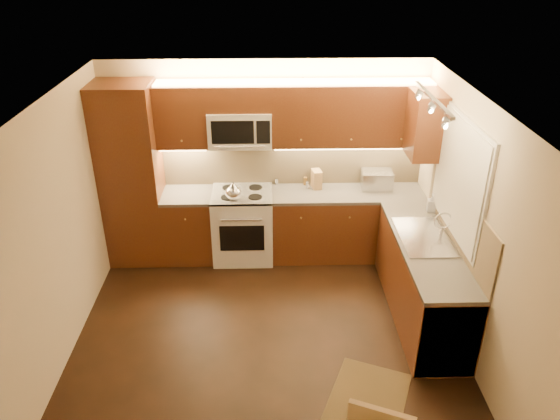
{
  "coord_description": "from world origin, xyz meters",
  "views": [
    {
      "loc": [
        0.03,
        -4.41,
        3.82
      ],
      "look_at": [
        0.15,
        0.55,
        1.25
      ],
      "focal_mm": 34.51,
      "sensor_mm": 36.0,
      "label": 1
    }
  ],
  "objects_px": {
    "microwave": "(240,128)",
    "sink": "(425,231)",
    "stove": "(243,225)",
    "toaster_oven": "(377,179)",
    "knife_block": "(316,179)",
    "soap_bottle": "(432,203)",
    "kettle": "(233,191)"
  },
  "relations": [
    {
      "from": "microwave",
      "to": "sink",
      "type": "relative_size",
      "value": 0.88
    },
    {
      "from": "stove",
      "to": "toaster_oven",
      "type": "xyz_separation_m",
      "value": [
        1.71,
        0.15,
        0.56
      ]
    },
    {
      "from": "knife_block",
      "to": "soap_bottle",
      "type": "xyz_separation_m",
      "value": [
        1.29,
        -0.69,
        -0.01
      ]
    },
    {
      "from": "microwave",
      "to": "stove",
      "type": "bearing_deg",
      "value": -90.0
    },
    {
      "from": "stove",
      "to": "microwave",
      "type": "relative_size",
      "value": 1.21
    },
    {
      "from": "stove",
      "to": "soap_bottle",
      "type": "distance_m",
      "value": 2.36
    },
    {
      "from": "toaster_oven",
      "to": "microwave",
      "type": "bearing_deg",
      "value": -177.92
    },
    {
      "from": "stove",
      "to": "kettle",
      "type": "bearing_deg",
      "value": -117.38
    },
    {
      "from": "microwave",
      "to": "sink",
      "type": "distance_m",
      "value": 2.48
    },
    {
      "from": "toaster_oven",
      "to": "soap_bottle",
      "type": "relative_size",
      "value": 1.77
    },
    {
      "from": "sink",
      "to": "toaster_oven",
      "type": "xyz_separation_m",
      "value": [
        -0.29,
        1.27,
        0.04
      ]
    },
    {
      "from": "sink",
      "to": "knife_block",
      "type": "bearing_deg",
      "value": 129.04
    },
    {
      "from": "kettle",
      "to": "knife_block",
      "type": "bearing_deg",
      "value": 13.29
    },
    {
      "from": "microwave",
      "to": "knife_block",
      "type": "distance_m",
      "value": 1.18
    },
    {
      "from": "microwave",
      "to": "toaster_oven",
      "type": "xyz_separation_m",
      "value": [
        1.71,
        0.01,
        -0.7
      ]
    },
    {
      "from": "microwave",
      "to": "sink",
      "type": "xyz_separation_m",
      "value": [
        2.0,
        -1.26,
        -0.74
      ]
    },
    {
      "from": "microwave",
      "to": "soap_bottle",
      "type": "xyz_separation_m",
      "value": [
        2.24,
        -0.65,
        -0.71
      ]
    },
    {
      "from": "kettle",
      "to": "soap_bottle",
      "type": "height_order",
      "value": "kettle"
    },
    {
      "from": "microwave",
      "to": "soap_bottle",
      "type": "bearing_deg",
      "value": -16.26
    },
    {
      "from": "toaster_oven",
      "to": "sink",
      "type": "bearing_deg",
      "value": -75.64
    },
    {
      "from": "microwave",
      "to": "toaster_oven",
      "type": "bearing_deg",
      "value": 0.36
    },
    {
      "from": "toaster_oven",
      "to": "knife_block",
      "type": "height_order",
      "value": "knife_block"
    },
    {
      "from": "kettle",
      "to": "toaster_oven",
      "type": "height_order",
      "value": "kettle"
    },
    {
      "from": "microwave",
      "to": "soap_bottle",
      "type": "height_order",
      "value": "microwave"
    },
    {
      "from": "stove",
      "to": "sink",
      "type": "height_order",
      "value": "sink"
    },
    {
      "from": "knife_block",
      "to": "stove",
      "type": "bearing_deg",
      "value": -179.84
    },
    {
      "from": "microwave",
      "to": "toaster_oven",
      "type": "relative_size",
      "value": 1.98
    },
    {
      "from": "stove",
      "to": "sink",
      "type": "distance_m",
      "value": 2.35
    },
    {
      "from": "knife_block",
      "to": "soap_bottle",
      "type": "relative_size",
      "value": 1.1
    },
    {
      "from": "microwave",
      "to": "kettle",
      "type": "height_order",
      "value": "microwave"
    },
    {
      "from": "stove",
      "to": "toaster_oven",
      "type": "height_order",
      "value": "toaster_oven"
    },
    {
      "from": "stove",
      "to": "kettle",
      "type": "distance_m",
      "value": 0.61
    }
  ]
}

